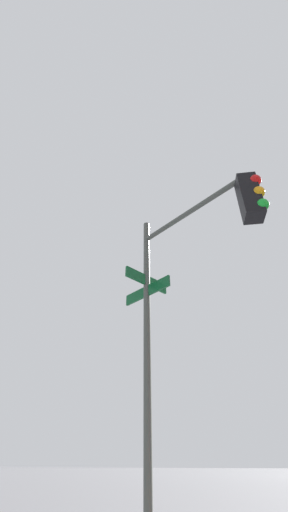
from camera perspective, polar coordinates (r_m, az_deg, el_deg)
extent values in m
cylinder|color=#474C47|center=(4.98, 0.63, -18.64)|extent=(0.12, 0.12, 5.45)
cylinder|color=#474C47|center=(5.47, 8.62, 8.28)|extent=(1.47, 1.78, 0.09)
cube|color=black|center=(4.78, 19.52, 10.46)|extent=(0.28, 0.28, 0.80)
sphere|color=red|center=(4.91, 20.49, 13.36)|extent=(0.18, 0.18, 0.18)
sphere|color=orange|center=(4.74, 21.09, 11.30)|extent=(0.18, 0.18, 0.18)
sphere|color=green|center=(4.58, 21.73, 9.07)|extent=(0.18, 0.18, 0.18)
cube|color=#0F5128|center=(5.40, 0.55, -6.74)|extent=(0.73, 0.88, 0.20)
cube|color=#0F5128|center=(5.51, 0.54, -4.71)|extent=(0.80, 0.66, 0.20)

